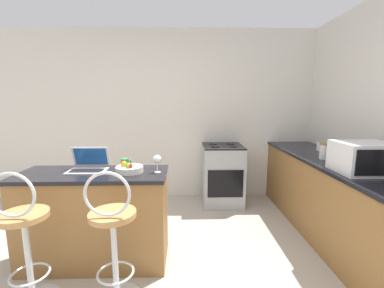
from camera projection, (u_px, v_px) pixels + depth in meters
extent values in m
cube|color=silver|center=(160.00, 116.00, 4.01)|extent=(12.00, 0.06, 2.60)
cube|color=olive|center=(96.00, 220.00, 2.41)|extent=(1.31, 0.51, 0.85)
cube|color=black|center=(93.00, 174.00, 2.34)|extent=(1.34, 0.54, 0.03)
cube|color=olive|center=(339.00, 204.00, 2.77)|extent=(0.64, 2.86, 0.85)
cube|color=black|center=(343.00, 165.00, 2.69)|extent=(0.67, 2.89, 0.03)
cylinder|color=silver|center=(29.00, 261.00, 1.90)|extent=(0.04, 0.04, 0.69)
torus|color=silver|center=(30.00, 274.00, 1.92)|extent=(0.28, 0.28, 0.02)
cylinder|color=#B7844C|center=(23.00, 216.00, 1.84)|extent=(0.34, 0.34, 0.04)
torus|color=silver|center=(12.00, 195.00, 1.71)|extent=(0.32, 0.02, 0.32)
cylinder|color=silver|center=(115.00, 260.00, 1.91)|extent=(0.04, 0.04, 0.69)
torus|color=silver|center=(116.00, 273.00, 1.93)|extent=(0.28, 0.28, 0.02)
cylinder|color=#B7844C|center=(113.00, 215.00, 1.86)|extent=(0.34, 0.34, 0.04)
torus|color=silver|center=(107.00, 194.00, 1.73)|extent=(0.32, 0.02, 0.32)
cube|color=silver|center=(87.00, 171.00, 2.37)|extent=(0.35, 0.22, 0.01)
cube|color=black|center=(86.00, 171.00, 2.35)|extent=(0.29, 0.12, 0.00)
cube|color=silver|center=(91.00, 157.00, 2.47)|extent=(0.35, 0.07, 0.20)
cube|color=#19478C|center=(91.00, 157.00, 2.46)|extent=(0.30, 0.06, 0.17)
cube|color=silver|center=(364.00, 158.00, 2.32)|extent=(0.49, 0.39, 0.28)
cube|color=black|center=(376.00, 163.00, 2.12)|extent=(0.34, 0.01, 0.22)
cube|color=#9EA3A8|center=(222.00, 175.00, 3.83)|extent=(0.58, 0.60, 0.86)
cube|color=black|center=(225.00, 184.00, 3.54)|extent=(0.49, 0.01, 0.39)
cube|color=black|center=(223.00, 146.00, 3.76)|extent=(0.58, 0.60, 0.02)
cylinder|color=black|center=(215.00, 147.00, 3.63)|extent=(0.11, 0.11, 0.01)
cylinder|color=black|center=(233.00, 147.00, 3.64)|extent=(0.11, 0.11, 0.01)
cylinder|color=black|center=(213.00, 144.00, 3.87)|extent=(0.11, 0.11, 0.01)
cylinder|color=black|center=(230.00, 144.00, 3.88)|extent=(0.11, 0.11, 0.01)
cylinder|color=#338447|center=(125.00, 163.00, 2.51)|extent=(0.08, 0.08, 0.09)
torus|color=#338447|center=(130.00, 162.00, 2.51)|extent=(0.01, 0.06, 0.06)
cylinder|color=white|center=(320.00, 147.00, 3.36)|extent=(0.08, 0.08, 0.10)
torus|color=white|center=(324.00, 146.00, 3.36)|extent=(0.01, 0.07, 0.07)
cylinder|color=silver|center=(157.00, 172.00, 2.34)|extent=(0.06, 0.06, 0.00)
cylinder|color=silver|center=(157.00, 167.00, 2.33)|extent=(0.01, 0.01, 0.09)
sphere|color=silver|center=(157.00, 159.00, 2.32)|extent=(0.08, 0.08, 0.08)
cylinder|color=silver|center=(325.00, 152.00, 2.86)|extent=(0.11, 0.11, 0.16)
cylinder|color=olive|center=(325.00, 144.00, 2.85)|extent=(0.12, 0.12, 0.02)
cylinder|color=silver|center=(130.00, 169.00, 2.34)|extent=(0.25, 0.25, 0.05)
sphere|color=red|center=(129.00, 166.00, 2.28)|extent=(0.06, 0.06, 0.06)
sphere|color=orange|center=(124.00, 164.00, 2.34)|extent=(0.06, 0.06, 0.06)
sphere|color=#66B233|center=(129.00, 166.00, 2.28)|extent=(0.06, 0.06, 0.06)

